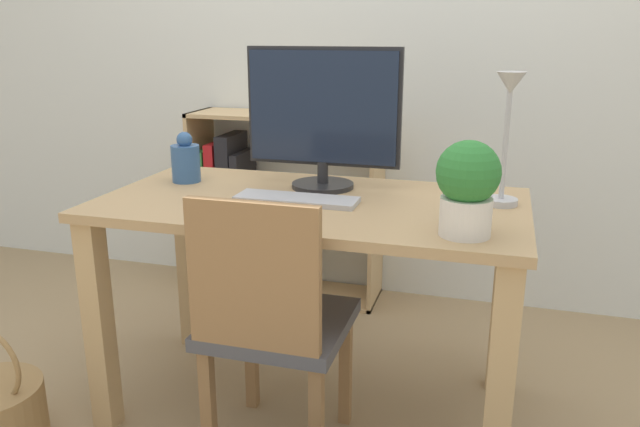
# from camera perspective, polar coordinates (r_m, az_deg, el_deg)

# --- Properties ---
(ground_plane) EXTENTS (10.00, 10.00, 0.00)m
(ground_plane) POSITION_cam_1_polar(r_m,az_deg,el_deg) (2.24, -0.75, -17.00)
(ground_plane) COLOR #997F5B
(wall_back) EXTENTS (8.00, 0.05, 2.60)m
(wall_back) POSITION_cam_1_polar(r_m,az_deg,el_deg) (2.90, 5.61, 17.62)
(wall_back) COLOR silver
(wall_back) RESTS_ON ground_plane
(desk) EXTENTS (1.31, 0.70, 0.73)m
(desk) POSITION_cam_1_polar(r_m,az_deg,el_deg) (1.98, -0.82, -2.54)
(desk) COLOR tan
(desk) RESTS_ON ground_plane
(monitor) EXTENTS (0.51, 0.21, 0.46)m
(monitor) POSITION_cam_1_polar(r_m,az_deg,el_deg) (2.05, 0.28, 9.13)
(monitor) COLOR #232326
(monitor) RESTS_ON desk
(keyboard) EXTENTS (0.38, 0.12, 0.02)m
(keyboard) POSITION_cam_1_polar(r_m,az_deg,el_deg) (1.91, -2.15, 1.31)
(keyboard) COLOR #B2B2B7
(keyboard) RESTS_ON desk
(vase) EXTENTS (0.10, 0.10, 0.17)m
(vase) POSITION_cam_1_polar(r_m,az_deg,el_deg) (2.21, -12.18, 4.73)
(vase) COLOR #33598C
(vase) RESTS_ON desk
(desk_lamp) EXTENTS (0.10, 0.19, 0.40)m
(desk_lamp) POSITION_cam_1_polar(r_m,az_deg,el_deg) (1.86, 16.73, 7.59)
(desk_lamp) COLOR #B7B7BC
(desk_lamp) RESTS_ON desk
(potted_plant) EXTENTS (0.16, 0.16, 0.25)m
(potted_plant) POSITION_cam_1_polar(r_m,az_deg,el_deg) (1.61, 13.33, 2.51)
(potted_plant) COLOR silver
(potted_plant) RESTS_ON desk
(chair) EXTENTS (0.40, 0.40, 0.83)m
(chair) POSITION_cam_1_polar(r_m,az_deg,el_deg) (1.79, -4.46, -9.67)
(chair) COLOR #4C4C51
(chair) RESTS_ON ground_plane
(bookshelf) EXTENTS (0.89, 0.28, 0.87)m
(bookshelf) POSITION_cam_1_polar(r_m,az_deg,el_deg) (3.02, -5.78, -0.52)
(bookshelf) COLOR tan
(bookshelf) RESTS_ON ground_plane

